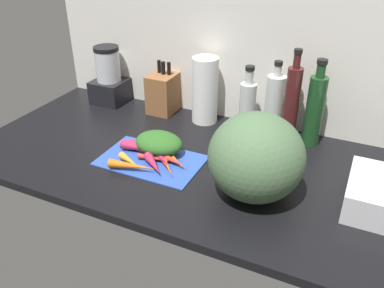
# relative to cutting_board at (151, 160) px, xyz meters

# --- Properties ---
(ground_plane) EXTENTS (1.70, 0.80, 0.03)m
(ground_plane) POSITION_rel_cutting_board_xyz_m (0.15, 0.09, -0.02)
(ground_plane) COLOR black
(wall_back) EXTENTS (1.70, 0.03, 0.60)m
(wall_back) POSITION_rel_cutting_board_xyz_m (0.15, 0.47, 0.30)
(wall_back) COLOR silver
(wall_back) RESTS_ON ground_plane
(cutting_board) EXTENTS (0.36, 0.23, 0.01)m
(cutting_board) POSITION_rel_cutting_board_xyz_m (0.00, 0.00, 0.00)
(cutting_board) COLOR #2D51B7
(cutting_board) RESTS_ON ground_plane
(carrot_0) EXTENTS (0.17, 0.04, 0.03)m
(carrot_0) POSITION_rel_cutting_board_xyz_m (-0.03, 0.04, 0.02)
(carrot_0) COLOR #B2264C
(carrot_0) RESTS_ON cutting_board
(carrot_1) EXTENTS (0.18, 0.05, 0.04)m
(carrot_1) POSITION_rel_cutting_board_xyz_m (-0.05, 0.03, 0.02)
(carrot_1) COLOR #B2264C
(carrot_1) RESTS_ON cutting_board
(carrot_2) EXTENTS (0.16, 0.08, 0.03)m
(carrot_2) POSITION_rel_cutting_board_xyz_m (0.00, 0.01, 0.02)
(carrot_2) COLOR red
(carrot_2) RESTS_ON cutting_board
(carrot_3) EXTENTS (0.11, 0.11, 0.04)m
(carrot_3) POSITION_rel_cutting_board_xyz_m (0.04, -0.05, 0.02)
(carrot_3) COLOR #B2264C
(carrot_3) RESTS_ON cutting_board
(carrot_4) EXTENTS (0.12, 0.10, 0.03)m
(carrot_4) POSITION_rel_cutting_board_xyz_m (0.04, 0.04, 0.02)
(carrot_4) COLOR orange
(carrot_4) RESTS_ON cutting_board
(carrot_5) EXTENTS (0.13, 0.15, 0.02)m
(carrot_5) POSITION_rel_cutting_board_xyz_m (0.07, -0.02, 0.01)
(carrot_5) COLOR orange
(carrot_5) RESTS_ON cutting_board
(carrot_6) EXTENTS (0.15, 0.07, 0.03)m
(carrot_6) POSITION_rel_cutting_board_xyz_m (0.08, 0.01, 0.02)
(carrot_6) COLOR red
(carrot_6) RESTS_ON cutting_board
(carrot_7) EXTENTS (0.13, 0.11, 0.04)m
(carrot_7) POSITION_rel_cutting_board_xyz_m (0.03, 0.01, 0.02)
(carrot_7) COLOR #B2264C
(carrot_7) RESTS_ON cutting_board
(carrot_8) EXTENTS (0.10, 0.06, 0.03)m
(carrot_8) POSITION_rel_cutting_board_xyz_m (-0.05, -0.06, 0.02)
(carrot_8) COLOR orange
(carrot_8) RESTS_ON cutting_board
(carrot_9) EXTENTS (0.14, 0.04, 0.02)m
(carrot_9) POSITION_rel_cutting_board_xyz_m (0.03, -0.00, 0.01)
(carrot_9) COLOR red
(carrot_9) RESTS_ON cutting_board
(carrot_10) EXTENTS (0.10, 0.08, 0.02)m
(carrot_10) POSITION_rel_cutting_board_xyz_m (0.09, 0.01, 0.01)
(carrot_10) COLOR orange
(carrot_10) RESTS_ON cutting_board
(carrot_11) EXTENTS (0.17, 0.07, 0.03)m
(carrot_11) POSITION_rel_cutting_board_xyz_m (-0.02, -0.09, 0.02)
(carrot_11) COLOR orange
(carrot_11) RESTS_ON cutting_board
(carrot_12) EXTENTS (0.13, 0.12, 0.02)m
(carrot_12) POSITION_rel_cutting_board_xyz_m (0.05, -0.01, 0.01)
(carrot_12) COLOR red
(carrot_12) RESTS_ON cutting_board
(carrot_greens_pile) EXTENTS (0.18, 0.14, 0.08)m
(carrot_greens_pile) POSITION_rel_cutting_board_xyz_m (0.00, 0.06, 0.04)
(carrot_greens_pile) COLOR #2D6023
(carrot_greens_pile) RESTS_ON cutting_board
(winter_squash) EXTENTS (0.29, 0.29, 0.27)m
(winter_squash) POSITION_rel_cutting_board_xyz_m (0.39, -0.04, 0.13)
(winter_squash) COLOR #4C6B47
(winter_squash) RESTS_ON ground_plane
(knife_block) EXTENTS (0.11, 0.15, 0.23)m
(knife_block) POSITION_rel_cutting_board_xyz_m (-0.16, 0.40, 0.08)
(knife_block) COLOR brown
(knife_block) RESTS_ON ground_plane
(blender_appliance) EXTENTS (0.15, 0.15, 0.26)m
(blender_appliance) POSITION_rel_cutting_board_xyz_m (-0.44, 0.38, 0.11)
(blender_appliance) COLOR black
(blender_appliance) RESTS_ON ground_plane
(paper_towel_roll) EXTENTS (0.11, 0.11, 0.28)m
(paper_towel_roll) POSITION_rel_cutting_board_xyz_m (0.04, 0.38, 0.13)
(paper_towel_roll) COLOR white
(paper_towel_roll) RESTS_ON ground_plane
(bottle_0) EXTENTS (0.06, 0.06, 0.28)m
(bottle_0) POSITION_rel_cutting_board_xyz_m (0.24, 0.35, 0.11)
(bottle_0) COLOR silver
(bottle_0) RESTS_ON ground_plane
(bottle_1) EXTENTS (0.07, 0.07, 0.30)m
(bottle_1) POSITION_rel_cutting_board_xyz_m (0.33, 0.39, 0.12)
(bottle_1) COLOR silver
(bottle_1) RESTS_ON ground_plane
(bottle_2) EXTENTS (0.06, 0.06, 0.36)m
(bottle_2) POSITION_rel_cutting_board_xyz_m (0.40, 0.36, 0.15)
(bottle_2) COLOR #471919
(bottle_2) RESTS_ON ground_plane
(bottle_3) EXTENTS (0.07, 0.07, 0.33)m
(bottle_3) POSITION_rel_cutting_board_xyz_m (0.49, 0.37, 0.14)
(bottle_3) COLOR #19421E
(bottle_3) RESTS_ON ground_plane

